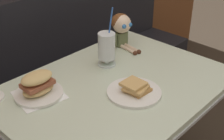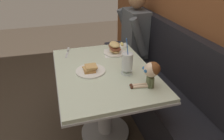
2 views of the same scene
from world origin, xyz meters
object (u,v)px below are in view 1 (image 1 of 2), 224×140
at_px(toast_plate, 135,91).
at_px(seated_doll, 122,26).
at_px(milkshake_glass, 107,48).
at_px(sandwich_plate, 38,87).

bearing_deg(toast_plate, seated_doll, 48.55).
relative_size(milkshake_glass, seated_doll, 1.40).
bearing_deg(seated_doll, milkshake_glass, -156.32).
bearing_deg(sandwich_plate, toast_plate, -44.77).
distance_m(sandwich_plate, seated_doll, 0.66).
distance_m(toast_plate, sandwich_plate, 0.44).
relative_size(toast_plate, seated_doll, 1.11).
relative_size(toast_plate, sandwich_plate, 1.06).
bearing_deg(seated_doll, toast_plate, -131.45).
xyz_separation_m(milkshake_glass, sandwich_plate, (-0.42, 0.02, -0.05)).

